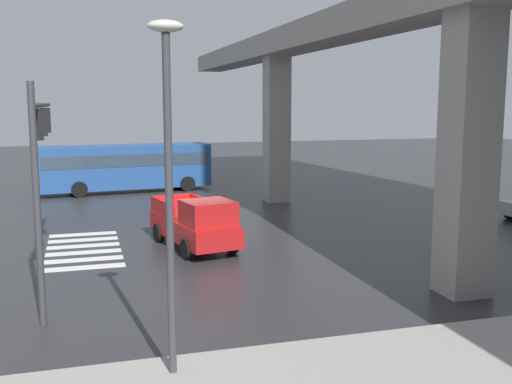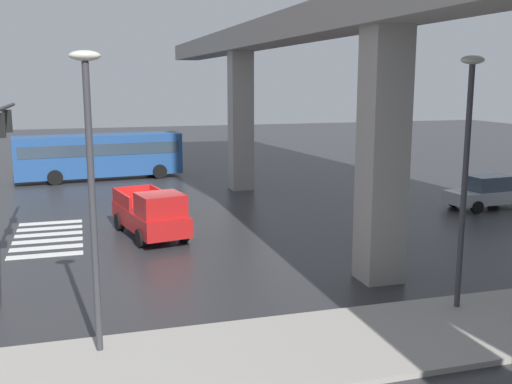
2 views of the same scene
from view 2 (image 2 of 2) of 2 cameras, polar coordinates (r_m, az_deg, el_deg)
ground_plane at (r=27.09m, az=-9.55°, el=-3.60°), size 120.00×120.00×0.00m
crosswalk_stripes at (r=26.96m, az=-19.16°, el=-4.11°), size 6.05×2.80×0.01m
elevated_overpass at (r=27.76m, az=3.36°, el=13.58°), size 54.01×2.01×9.46m
sidewalk_east at (r=15.30m, az=4.53°, el=-14.63°), size 4.00×36.00×0.15m
pickup_truck at (r=25.66m, az=-9.88°, el=-2.14°), size 5.38×2.89×2.08m
city_bus at (r=41.44m, az=-14.67°, el=3.54°), size 3.63×11.00×2.99m
sedan_silver at (r=33.34m, az=21.13°, el=0.00°), size 2.24×4.44×1.72m
street_lamp_near_corner at (r=14.24m, az=-15.46°, el=2.02°), size 0.44×0.70×7.24m
street_lamp_mid_block at (r=17.52m, az=19.40°, el=3.36°), size 0.44×0.70×7.24m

